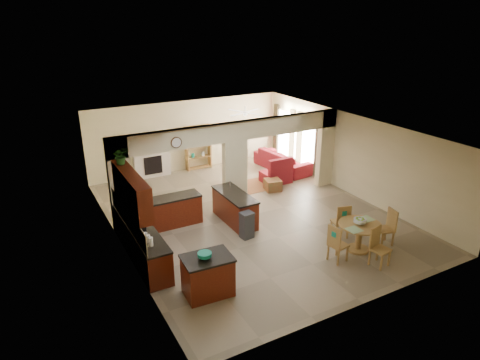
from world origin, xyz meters
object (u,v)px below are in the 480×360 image
kitchen_island (208,276)px  sofa (282,160)px  dining_table (359,233)px  armchair (235,177)px

kitchen_island → sofa: bearing=48.5°
kitchen_island → dining_table: (4.33, -0.18, 0.04)m
kitchen_island → dining_table: size_ratio=1.00×
kitchen_island → dining_table: 4.33m
dining_table → armchair: dining_table is taller
kitchen_island → sofa: (6.14, 6.13, -0.10)m
armchair → dining_table: bearing=94.0°
kitchen_island → armchair: bearing=60.4°
dining_table → armchair: size_ratio=1.64×
dining_table → armchair: (-0.72, 5.70, -0.20)m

